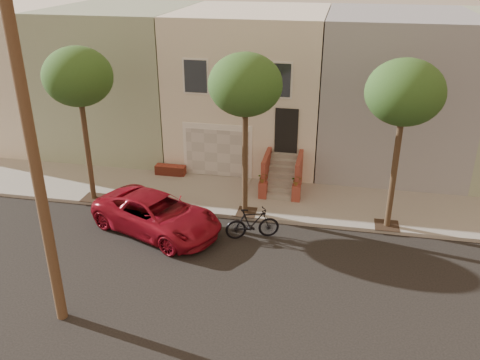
# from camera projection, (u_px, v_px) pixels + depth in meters

# --- Properties ---
(ground) EXTENTS (90.00, 90.00, 0.00)m
(ground) POSITION_uv_depth(u_px,v_px,m) (193.00, 267.00, 16.90)
(ground) COLOR black
(ground) RESTS_ON ground
(sidewalk) EXTENTS (40.00, 3.70, 0.15)m
(sidewalk) POSITION_uv_depth(u_px,v_px,m) (228.00, 196.00, 21.65)
(sidewalk) COLOR gray
(sidewalk) RESTS_ON ground
(house_row) EXTENTS (33.10, 11.70, 7.00)m
(house_row) POSITION_uv_depth(u_px,v_px,m) (253.00, 82.00, 25.40)
(house_row) COLOR silver
(house_row) RESTS_ON sidewalk
(tree_left) EXTENTS (2.70, 2.57, 6.30)m
(tree_left) POSITION_uv_depth(u_px,v_px,m) (78.00, 78.00, 19.21)
(tree_left) COLOR #2D2116
(tree_left) RESTS_ON sidewalk
(tree_mid) EXTENTS (2.70, 2.57, 6.30)m
(tree_mid) POSITION_uv_depth(u_px,v_px,m) (245.00, 86.00, 18.04)
(tree_mid) COLOR #2D2116
(tree_mid) RESTS_ON sidewalk
(tree_right) EXTENTS (2.70, 2.57, 6.30)m
(tree_right) POSITION_uv_depth(u_px,v_px,m) (405.00, 94.00, 17.05)
(tree_right) COLOR #2D2116
(tree_right) RESTS_ON sidewalk
(pickup_truck) EXTENTS (5.62, 4.13, 1.42)m
(pickup_truck) POSITION_uv_depth(u_px,v_px,m) (157.00, 214.00, 18.79)
(pickup_truck) COLOR maroon
(pickup_truck) RESTS_ON ground
(motorcycle) EXTENTS (2.07, 1.20, 1.20)m
(motorcycle) POSITION_uv_depth(u_px,v_px,m) (252.00, 223.00, 18.38)
(motorcycle) COLOR black
(motorcycle) RESTS_ON ground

